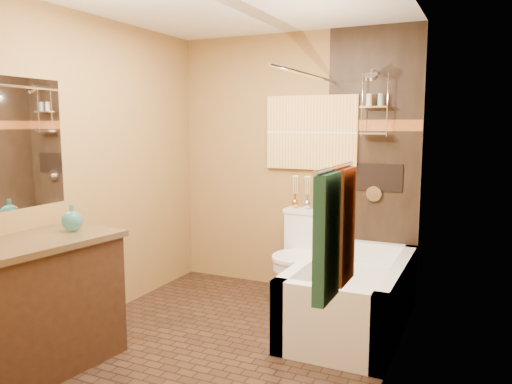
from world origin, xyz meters
The scene contains 22 objects.
floor centered at (0.00, 0.00, 0.00)m, with size 3.00×3.00×0.00m, color black.
wall_left centered at (-1.20, 0.00, 1.25)m, with size 0.02×3.00×2.50m, color olive.
wall_right centered at (1.20, 0.00, 1.25)m, with size 0.02×3.00×2.50m, color olive.
wall_back centered at (0.00, 1.50, 1.25)m, with size 2.40×0.02×2.50m, color olive.
wall_front centered at (0.00, -1.50, 1.25)m, with size 2.40×0.02×2.50m, color olive.
alcove_tile_back centered at (0.78, 1.49, 1.25)m, with size 0.85×0.01×2.50m, color black.
alcove_tile_right centered at (1.19, 0.75, 1.25)m, with size 0.01×1.50×2.50m, color black.
mosaic_band_back centered at (0.78, 1.48, 1.62)m, with size 0.85×0.01×0.10m, color brown.
mosaic_band_right centered at (1.18, 0.75, 1.62)m, with size 0.01×1.50×0.10m, color brown.
alcove_niche centered at (0.80, 1.48, 1.15)m, with size 0.50×0.01×0.25m, color black.
shower_fixtures centered at (0.80, 1.38, 1.67)m, with size 0.24×0.33×1.16m.
curtain_rod centered at (0.40, 0.75, 2.02)m, with size 0.03×0.03×1.55m, color silver.
towel_bar centered at (1.15, -1.05, 1.45)m, with size 0.02×0.02×0.55m, color silver.
towel_teal centered at (1.16, -1.18, 1.18)m, with size 0.05×0.22×0.52m, color #1C4C5F.
towel_rust centered at (1.16, -0.92, 1.18)m, with size 0.05×0.22×0.52m, color maroon.
sunset_painting centered at (0.19, 1.48, 1.55)m, with size 0.90×0.04×0.70m, color gold.
vanity_mirror centered at (-1.19, -0.79, 1.50)m, with size 0.01×1.00×0.90m, color white.
bathtub centered at (0.80, 0.75, 0.22)m, with size 0.80×1.50×0.55m.
toilet centered at (0.19, 1.20, 0.42)m, with size 0.43×0.63×0.83m.
vanity centered at (-0.92, -0.79, 0.45)m, with size 0.74×1.08×0.89m.
teal_bottle centered at (-0.87, -0.53, 0.98)m, with size 0.15×0.15×0.23m, color teal, non-canonical shape.
bud_vases centered at (0.19, 1.39, 0.99)m, with size 0.31×0.07×0.31m.
Camera 1 is at (1.73, -3.08, 1.63)m, focal length 35.00 mm.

